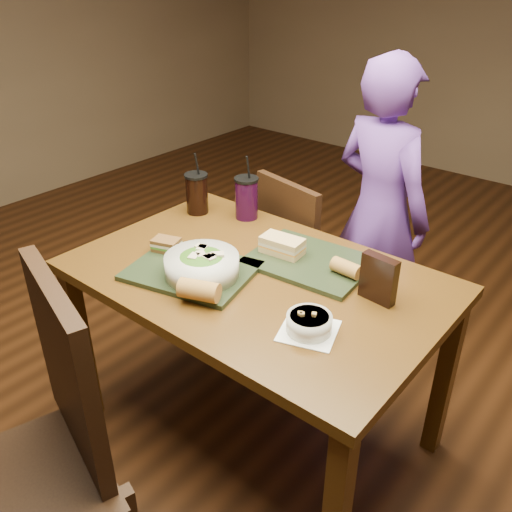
# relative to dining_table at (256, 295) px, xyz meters

# --- Properties ---
(ground) EXTENTS (6.00, 6.00, 0.00)m
(ground) POSITION_rel_dining_table_xyz_m (0.00, 0.00, -0.66)
(ground) COLOR #381C0B
(ground) RESTS_ON ground
(dining_table) EXTENTS (1.30, 0.85, 0.75)m
(dining_table) POSITION_rel_dining_table_xyz_m (0.00, 0.00, 0.00)
(dining_table) COLOR #4D2F0F
(dining_table) RESTS_ON ground
(chair_near) EXTENTS (0.56, 0.57, 1.04)m
(chair_near) POSITION_rel_dining_table_xyz_m (-0.05, -0.84, -0.08)
(chair_near) COLOR black
(chair_near) RESTS_ON ground
(chair_far) EXTENTS (0.45, 0.45, 0.88)m
(chair_far) POSITION_rel_dining_table_xyz_m (-0.24, 0.60, -0.17)
(chair_far) COLOR black
(chair_far) RESTS_ON ground
(diner) EXTENTS (0.58, 0.44, 1.41)m
(diner) POSITION_rel_dining_table_xyz_m (0.04, 0.84, 0.04)
(diner) COLOR #603490
(diner) RESTS_ON ground
(tray_near) EXTENTS (0.48, 0.41, 0.02)m
(tray_near) POSITION_rel_dining_table_xyz_m (-0.18, -0.14, 0.10)
(tray_near) COLOR black
(tray_near) RESTS_ON dining_table
(tray_far) EXTENTS (0.45, 0.36, 0.02)m
(tray_far) POSITION_rel_dining_table_xyz_m (0.11, 0.18, 0.10)
(tray_far) COLOR black
(tray_far) RESTS_ON dining_table
(salad_bowl) EXTENTS (0.25, 0.25, 0.08)m
(salad_bowl) POSITION_rel_dining_table_xyz_m (-0.12, -0.15, 0.15)
(salad_bowl) COLOR silver
(salad_bowl) RESTS_ON tray_near
(soup_bowl) EXTENTS (0.21, 0.21, 0.07)m
(soup_bowl) POSITION_rel_dining_table_xyz_m (0.33, -0.16, 0.12)
(soup_bowl) COLOR white
(soup_bowl) RESTS_ON dining_table
(sandwich_near) EXTENTS (0.11, 0.09, 0.05)m
(sandwich_near) POSITION_rel_dining_table_xyz_m (-0.34, -0.11, 0.13)
(sandwich_near) COLOR #593819
(sandwich_near) RESTS_ON tray_near
(sandwich_far) EXTENTS (0.16, 0.10, 0.06)m
(sandwich_far) POSITION_rel_dining_table_xyz_m (-0.00, 0.15, 0.14)
(sandwich_far) COLOR tan
(sandwich_far) RESTS_ON tray_far
(baguette_near) EXTENTS (0.15, 0.11, 0.07)m
(baguette_near) POSITION_rel_dining_table_xyz_m (-0.02, -0.26, 0.14)
(baguette_near) COLOR #AD7533
(baguette_near) RESTS_ON tray_near
(baguette_far) EXTENTS (0.11, 0.06, 0.05)m
(baguette_far) POSITION_rel_dining_table_xyz_m (0.26, 0.17, 0.13)
(baguette_far) COLOR #AD7533
(baguette_far) RESTS_ON tray_far
(cup_cola) EXTENTS (0.10, 0.10, 0.27)m
(cup_cola) POSITION_rel_dining_table_xyz_m (-0.53, 0.24, 0.18)
(cup_cola) COLOR black
(cup_cola) RESTS_ON dining_table
(cup_berry) EXTENTS (0.10, 0.10, 0.28)m
(cup_berry) POSITION_rel_dining_table_xyz_m (-0.33, 0.33, 0.18)
(cup_berry) COLOR black
(cup_berry) RESTS_ON dining_table
(chip_bag) EXTENTS (0.12, 0.05, 0.16)m
(chip_bag) POSITION_rel_dining_table_xyz_m (0.41, 0.12, 0.17)
(chip_bag) COLOR black
(chip_bag) RESTS_ON dining_table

